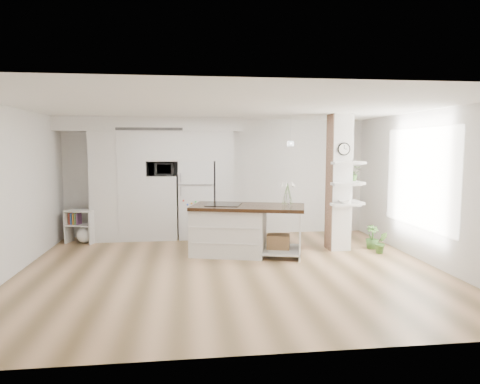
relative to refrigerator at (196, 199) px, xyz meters
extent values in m
cube|color=tan|center=(0.53, -2.68, -0.88)|extent=(7.00, 6.00, 0.01)
cube|color=white|center=(0.53, -2.68, 1.82)|extent=(7.00, 6.00, 0.04)
cube|color=silver|center=(0.53, 0.32, 0.47)|extent=(7.00, 0.04, 2.70)
cube|color=silver|center=(0.53, -5.68, 0.47)|extent=(7.00, 0.04, 2.70)
cube|color=silver|center=(-2.98, -2.68, 0.47)|extent=(0.04, 6.00, 2.70)
cube|color=silver|center=(4.03, -2.68, 0.47)|extent=(0.04, 6.00, 2.70)
cube|color=white|center=(-1.68, -0.01, 0.32)|extent=(1.20, 0.65, 2.40)
cube|color=white|center=(-0.75, -0.01, -0.17)|extent=(0.65, 0.65, 1.42)
cube|color=white|center=(-0.75, -0.01, 1.20)|extent=(0.65, 0.65, 0.65)
cube|color=white|center=(0.00, -0.01, 1.20)|extent=(0.85, 0.65, 0.65)
cube|color=white|center=(0.62, -0.01, 0.32)|extent=(0.40, 0.65, 2.40)
cube|color=silver|center=(-0.97, -0.03, 1.67)|extent=(4.00, 0.70, 0.30)
cube|color=#262626|center=(-0.97, -0.37, 1.56)|extent=(1.40, 0.04, 0.06)
cube|color=white|center=(0.00, 0.00, 0.00)|extent=(0.78, 0.66, 1.75)
cube|color=#B2B2B7|center=(0.00, -0.34, 0.36)|extent=(0.78, 0.01, 0.03)
cube|color=silver|center=(2.82, -1.48, 0.47)|extent=(0.40, 0.40, 2.70)
cube|color=tan|center=(2.61, -1.48, 0.47)|extent=(0.02, 0.40, 2.70)
cube|color=tan|center=(2.82, -1.27, 0.47)|extent=(0.40, 0.02, 2.70)
cylinder|color=black|center=(2.82, -1.69, 1.14)|extent=(0.25, 0.03, 0.25)
cylinder|color=white|center=(2.82, -1.71, 1.14)|extent=(0.21, 0.01, 0.21)
plane|color=white|center=(4.00, -2.38, 0.62)|extent=(0.00, 2.40, 2.40)
cylinder|color=white|center=(2.23, -2.53, 1.24)|extent=(0.12, 0.12, 0.10)
cube|color=white|center=(0.60, -1.60, -0.43)|extent=(1.57, 1.23, 0.89)
cube|color=white|center=(1.56, -1.87, -0.76)|extent=(0.95, 1.06, 0.04)
cube|color=white|center=(1.91, -1.97, -0.43)|extent=(0.27, 0.88, 0.89)
cube|color=#362010|center=(0.95, -1.70, 0.05)|extent=(2.31, 1.53, 0.06)
cube|color=black|center=(0.49, -1.58, 0.08)|extent=(0.75, 0.68, 0.01)
cube|color=#AC8053|center=(1.51, -1.86, -0.61)|extent=(0.49, 0.42, 0.26)
cylinder|color=white|center=(1.70, -1.80, 0.19)|extent=(0.12, 0.12, 0.22)
cube|color=white|center=(-2.75, -0.19, -0.52)|extent=(0.13, 0.34, 0.72)
cube|color=white|center=(-2.20, -0.35, -0.52)|extent=(0.13, 0.34, 0.72)
cube|color=white|center=(-2.48, -0.27, -0.17)|extent=(0.68, 0.51, 0.03)
cube|color=white|center=(-2.48, -0.27, -0.49)|extent=(0.65, 0.50, 0.03)
sphere|color=white|center=(-2.40, -0.30, -0.70)|extent=(0.35, 0.35, 0.35)
imported|color=#42742E|center=(3.52, -1.95, -0.66)|extent=(0.26, 0.22, 0.43)
imported|color=#42742E|center=(3.52, -1.54, -0.64)|extent=(0.28, 0.28, 0.47)
imported|color=#2D2D2D|center=(-0.75, -0.06, 0.69)|extent=(0.54, 0.37, 0.30)
imported|color=#42742E|center=(3.15, -1.38, 0.65)|extent=(0.27, 0.23, 0.30)
imported|color=white|center=(2.82, -1.78, 0.13)|extent=(0.22, 0.22, 0.05)
camera|label=1|loc=(-0.18, -9.68, 1.18)|focal=32.00mm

